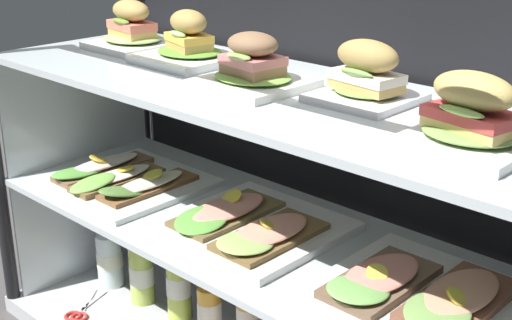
# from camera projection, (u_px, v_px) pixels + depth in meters

# --- Properties ---
(case_frame) EXTENTS (1.37, 0.50, 0.98)m
(case_frame) POSITION_uv_depth(u_px,v_px,m) (300.00, 145.00, 1.55)
(case_frame) COLOR black
(case_frame) RESTS_ON ground
(riser_lower_tier) EXTENTS (1.30, 0.43, 0.32)m
(riser_lower_tier) POSITION_uv_depth(u_px,v_px,m) (256.00, 302.00, 1.57)
(riser_lower_tier) COLOR silver
(riser_lower_tier) RESTS_ON case_base_deck
(shelf_lower_glass) EXTENTS (1.32, 0.45, 0.02)m
(shelf_lower_glass) POSITION_uv_depth(u_px,v_px,m) (256.00, 233.00, 1.51)
(shelf_lower_glass) COLOR silver
(shelf_lower_glass) RESTS_ON riser_lower_tier
(riser_upper_tier) EXTENTS (1.30, 0.43, 0.30)m
(riser_upper_tier) POSITION_uv_depth(u_px,v_px,m) (256.00, 163.00, 1.46)
(riser_upper_tier) COLOR silver
(riser_upper_tier) RESTS_ON shelf_lower_glass
(shelf_upper_glass) EXTENTS (1.32, 0.45, 0.02)m
(shelf_upper_glass) POSITION_uv_depth(u_px,v_px,m) (256.00, 89.00, 1.40)
(shelf_upper_glass) COLOR silver
(shelf_upper_glass) RESTS_ON riser_upper_tier
(plated_roll_sandwich_left_of_center) EXTENTS (0.18, 0.18, 0.12)m
(plated_roll_sandwich_left_of_center) POSITION_uv_depth(u_px,v_px,m) (132.00, 31.00, 1.72)
(plated_roll_sandwich_left_of_center) COLOR white
(plated_roll_sandwich_left_of_center) RESTS_ON shelf_upper_glass
(plated_roll_sandwich_far_right) EXTENTS (0.20, 0.20, 0.12)m
(plated_roll_sandwich_far_right) POSITION_uv_depth(u_px,v_px,m) (189.00, 46.00, 1.58)
(plated_roll_sandwich_far_right) COLOR white
(plated_roll_sandwich_far_right) RESTS_ON shelf_upper_glass
(plated_roll_sandwich_near_right_corner) EXTENTS (0.19, 0.19, 0.11)m
(plated_roll_sandwich_near_right_corner) POSITION_uv_depth(u_px,v_px,m) (253.00, 69.00, 1.36)
(plated_roll_sandwich_near_right_corner) COLOR white
(plated_roll_sandwich_near_right_corner) RESTS_ON shelf_upper_glass
(plated_roll_sandwich_near_left_corner) EXTENTS (0.17, 0.17, 0.11)m
(plated_roll_sandwich_near_left_corner) POSITION_uv_depth(u_px,v_px,m) (366.00, 77.00, 1.27)
(plated_roll_sandwich_near_left_corner) COLOR white
(plated_roll_sandwich_near_left_corner) RESTS_ON shelf_upper_glass
(plated_roll_sandwich_mid_left) EXTENTS (0.18, 0.18, 0.12)m
(plated_roll_sandwich_mid_left) POSITION_uv_depth(u_px,v_px,m) (471.00, 120.00, 1.03)
(plated_roll_sandwich_mid_left) COLOR white
(plated_roll_sandwich_mid_left) RESTS_ON shelf_upper_glass
(open_sandwich_tray_far_left) EXTENTS (0.34, 0.33, 0.06)m
(open_sandwich_tray_far_left) POSITION_uv_depth(u_px,v_px,m) (122.00, 180.00, 1.73)
(open_sandwich_tray_far_left) COLOR white
(open_sandwich_tray_far_left) RESTS_ON shelf_lower_glass
(open_sandwich_tray_far_right) EXTENTS (0.34, 0.33, 0.06)m
(open_sandwich_tray_far_right) POSITION_uv_depth(u_px,v_px,m) (249.00, 226.00, 1.48)
(open_sandwich_tray_far_right) COLOR white
(open_sandwich_tray_far_right) RESTS_ON shelf_lower_glass
(open_sandwich_tray_right_of_center) EXTENTS (0.34, 0.33, 0.07)m
(open_sandwich_tray_right_of_center) POSITION_uv_depth(u_px,v_px,m) (418.00, 294.00, 1.22)
(open_sandwich_tray_right_of_center) COLOR white
(open_sandwich_tray_right_of_center) RESTS_ON shelf_lower_glass
(juice_bottle_front_left_end) EXTENTS (0.07, 0.07, 0.21)m
(juice_bottle_front_left_end) POSITION_uv_depth(u_px,v_px,m) (110.00, 256.00, 1.93)
(juice_bottle_front_left_end) COLOR white
(juice_bottle_front_left_end) RESTS_ON case_base_deck
(juice_bottle_back_left) EXTENTS (0.07, 0.07, 0.21)m
(juice_bottle_back_left) POSITION_uv_depth(u_px,v_px,m) (142.00, 271.00, 1.85)
(juice_bottle_back_left) COLOR #B2CB52
(juice_bottle_back_left) RESTS_ON case_base_deck
(juice_bottle_front_middle) EXTENTS (0.06, 0.06, 0.24)m
(juice_bottle_front_middle) POSITION_uv_depth(u_px,v_px,m) (179.00, 281.00, 1.77)
(juice_bottle_front_middle) COLOR #B4CA4A
(juice_bottle_front_middle) RESTS_ON case_base_deck
(juice_bottle_front_right_end) EXTENTS (0.06, 0.06, 0.19)m
(juice_bottle_front_right_end) POSITION_uv_depth(u_px,v_px,m) (210.00, 310.00, 1.69)
(juice_bottle_front_right_end) COLOR gold
(juice_bottle_front_right_end) RESTS_ON case_base_deck
(juice_bottle_back_center) EXTENTS (0.06, 0.06, 0.23)m
(juice_bottle_back_center) POSITION_uv_depth(u_px,v_px,m) (249.00, 320.00, 1.62)
(juice_bottle_back_center) COLOR gold
(juice_bottle_back_center) RESTS_ON case_base_deck
(kitchen_scissors) EXTENTS (0.12, 0.16, 0.01)m
(kitchen_scissors) POSITION_uv_depth(u_px,v_px,m) (79.00, 313.00, 1.82)
(kitchen_scissors) COLOR silver
(kitchen_scissors) RESTS_ON case_base_deck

